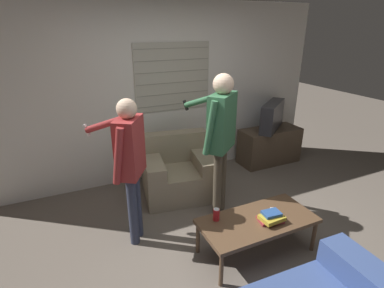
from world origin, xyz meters
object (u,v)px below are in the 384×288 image
object	(u,v)px
coffee_table	(257,222)
spare_remote	(273,212)
book_stack	(271,217)
soda_can	(216,215)
person_right_standing	(221,129)
tv	(272,116)
armchair_beige	(178,172)
person_left_standing	(129,157)

from	to	relation	value
coffee_table	spare_remote	distance (m)	0.21
book_stack	spare_remote	bearing A→B (deg)	43.80
coffee_table	soda_can	bearing A→B (deg)	156.65
person_right_standing	book_stack	bearing A→B (deg)	-123.33
coffee_table	spare_remote	world-z (taller)	spare_remote
soda_can	spare_remote	size ratio (longest dim) A/B	0.95
person_right_standing	coffee_table	bearing A→B (deg)	-129.62
tv	soda_can	size ratio (longest dim) A/B	6.01
armchair_beige	coffee_table	world-z (taller)	armchair_beige
armchair_beige	person_right_standing	size ratio (longest dim) A/B	0.60
person_left_standing	soda_can	size ratio (longest dim) A/B	12.52
coffee_table	spare_remote	size ratio (longest dim) A/B	8.91
armchair_beige	coffee_table	distance (m)	1.47
armchair_beige	soda_can	xyz separation A→B (m)	(-0.11, -1.28, 0.14)
person_left_standing	spare_remote	xyz separation A→B (m)	(1.28, -0.70, -0.58)
armchair_beige	book_stack	world-z (taller)	armchair_beige
coffee_table	spare_remote	xyz separation A→B (m)	(0.21, 0.02, 0.05)
spare_remote	coffee_table	bearing A→B (deg)	-142.94
tv	book_stack	bearing A→B (deg)	13.86
armchair_beige	person_left_standing	distance (m)	1.27
person_left_standing	spare_remote	distance (m)	1.57
person_right_standing	book_stack	distance (m)	1.11
tv	book_stack	xyz separation A→B (m)	(-1.43, -1.83, -0.38)
coffee_table	spare_remote	bearing A→B (deg)	6.73
coffee_table	person_left_standing	bearing A→B (deg)	146.10
coffee_table	person_left_standing	size ratio (longest dim) A/B	0.75
person_right_standing	person_left_standing	bearing A→B (deg)	144.02
coffee_table	soda_can	xyz separation A→B (m)	(-0.38, 0.17, 0.10)
book_stack	soda_can	bearing A→B (deg)	152.69
book_stack	soda_can	world-z (taller)	soda_can
armchair_beige	person_left_standing	size ratio (longest dim) A/B	0.66
tv	soda_can	bearing A→B (deg)	1.50
tv	armchair_beige	bearing A→B (deg)	-28.52
coffee_table	person_left_standing	distance (m)	1.44
person_right_standing	spare_remote	world-z (taller)	person_right_standing
coffee_table	person_right_standing	bearing A→B (deg)	90.00
tv	soda_can	xyz separation A→B (m)	(-1.91, -1.58, -0.36)
coffee_table	person_left_standing	world-z (taller)	person_left_standing
armchair_beige	book_stack	xyz separation A→B (m)	(0.37, -1.52, 0.12)
person_left_standing	soda_can	bearing A→B (deg)	-96.27
person_left_standing	tv	bearing A→B (deg)	-36.05
soda_can	armchair_beige	bearing A→B (deg)	85.12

